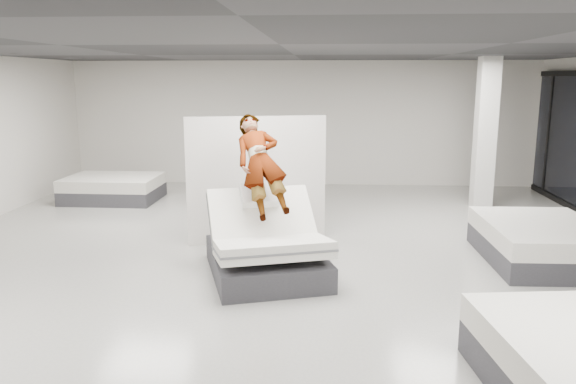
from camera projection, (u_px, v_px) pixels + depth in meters
The scene contains 8 objects.
room at pixel (279, 164), 7.74m from camera, with size 14.00×14.04×3.20m.
hero_bed at pixel (266, 249), 7.95m from camera, with size 2.04×2.36×1.26m.
person at pixel (261, 183), 8.09m from camera, with size 0.64×0.42×1.76m, color slate.
remote at pixel (281, 202), 7.85m from camera, with size 0.05×0.14×0.03m, color black.
divider_panel at pixel (257, 180), 9.45m from camera, with size 2.36×0.11×2.14m, color silver.
flat_bed_right_far at pixel (541, 242), 8.55m from camera, with size 1.69×2.23×0.60m.
flat_bed_left_far at pixel (113, 188), 12.83m from camera, with size 2.05×1.54×0.56m.
column at pixel (485, 134), 11.87m from camera, with size 0.40×0.40×3.20m, color silver.
Camera 1 is at (0.64, -7.63, 2.76)m, focal length 35.00 mm.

